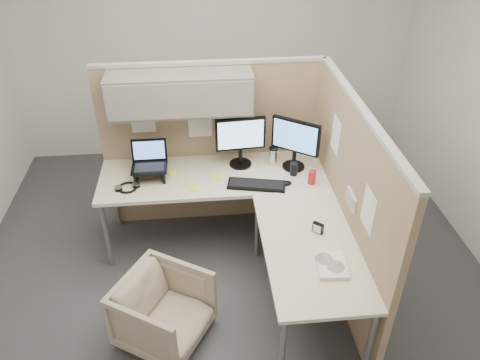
{
  "coord_description": "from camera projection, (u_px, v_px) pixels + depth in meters",
  "views": [
    {
      "loc": [
        -0.21,
        -2.9,
        2.99
      ],
      "look_at": [
        0.1,
        0.25,
        0.85
      ],
      "focal_mm": 35.0,
      "sensor_mm": 36.0,
      "label": 1
    }
  ],
  "objects": [
    {
      "name": "paper_stack",
      "position": [
        331.0,
        265.0,
        3.15
      ],
      "size": [
        0.22,
        0.27,
        0.03
      ],
      "rotation": [
        0.0,
        0.0,
        -0.08
      ],
      "color": "white",
      "rests_on": "desk"
    },
    {
      "name": "desk",
      "position": [
        244.0,
        205.0,
        3.81
      ],
      "size": [
        2.0,
        1.98,
        0.73
      ],
      "color": "beige",
      "rests_on": "ground"
    },
    {
      "name": "ground",
      "position": [
        231.0,
        277.0,
        4.08
      ],
      "size": [
        4.5,
        4.5,
        0.0
      ],
      "primitive_type": "plane",
      "color": "#37363B",
      "rests_on": "ground"
    },
    {
      "name": "laptop_station",
      "position": [
        150.0,
        165.0,
        4.0
      ],
      "size": [
        0.3,
        0.26,
        0.31
      ],
      "color": "black",
      "rests_on": "desk"
    },
    {
      "name": "sticky_note_a",
      "position": [
        194.0,
        189.0,
        3.92
      ],
      "size": [
        0.1,
        0.1,
        0.01
      ],
      "primitive_type": "cube",
      "rotation": [
        0.0,
        0.0,
        0.35
      ],
      "color": "#E6EA3D",
      "rests_on": "desk"
    },
    {
      "name": "travel_mug",
      "position": [
        273.0,
        156.0,
        4.2
      ],
      "size": [
        0.08,
        0.08,
        0.17
      ],
      "color": "silver",
      "rests_on": "desk"
    },
    {
      "name": "monitor_left",
      "position": [
        240.0,
        138.0,
        4.08
      ],
      "size": [
        0.44,
        0.2,
        0.47
      ],
      "rotation": [
        0.0,
        0.0,
        0.07
      ],
      "color": "black",
      "rests_on": "desk"
    },
    {
      "name": "soda_can_silver",
      "position": [
        294.0,
        169.0,
        4.07
      ],
      "size": [
        0.07,
        0.07,
        0.12
      ],
      "primitive_type": "cylinder",
      "color": "black",
      "rests_on": "desk"
    },
    {
      "name": "headphones",
      "position": [
        128.0,
        187.0,
        3.92
      ],
      "size": [
        0.2,
        0.2,
        0.03
      ],
      "rotation": [
        0.0,
        0.0,
        0.23
      ],
      "color": "black",
      "rests_on": "desk"
    },
    {
      "name": "soda_can_green",
      "position": [
        312.0,
        177.0,
        3.96
      ],
      "size": [
        0.07,
        0.07,
        0.12
      ],
      "primitive_type": "cylinder",
      "color": "#B21E1E",
      "rests_on": "desk"
    },
    {
      "name": "keyboard",
      "position": [
        256.0,
        185.0,
        3.95
      ],
      "size": [
        0.51,
        0.26,
        0.02
      ],
      "primitive_type": "cube",
      "rotation": [
        0.0,
        0.0,
        -0.22
      ],
      "color": "black",
      "rests_on": "desk"
    },
    {
      "name": "partition_right",
      "position": [
        346.0,
        200.0,
        3.64
      ],
      "size": [
        0.07,
        2.03,
        1.63
      ],
      "color": "#9C8566",
      "rests_on": "ground"
    },
    {
      "name": "partition_back",
      "position": [
        198.0,
        122.0,
        4.13
      ],
      "size": [
        2.0,
        0.36,
        1.63
      ],
      "color": "#9C8566",
      "rests_on": "ground"
    },
    {
      "name": "desk_clock",
      "position": [
        318.0,
        228.0,
        3.44
      ],
      "size": [
        0.08,
        0.08,
        0.08
      ],
      "rotation": [
        0.0,
        0.0,
        -0.74
      ],
      "color": "black",
      "rests_on": "desk"
    },
    {
      "name": "sticky_note_c",
      "position": [
        173.0,
        173.0,
        4.11
      ],
      "size": [
        0.09,
        0.09,
        0.01
      ],
      "primitive_type": "cube",
      "rotation": [
        0.0,
        0.0,
        0.16
      ],
      "color": "#E6EA3D",
      "rests_on": "desk"
    },
    {
      "name": "mouse",
      "position": [
        286.0,
        183.0,
        3.97
      ],
      "size": [
        0.09,
        0.06,
        0.03
      ],
      "primitive_type": "ellipsoid",
      "rotation": [
        0.0,
        0.0,
        0.05
      ],
      "color": "black",
      "rests_on": "desk"
    },
    {
      "name": "monitor_right",
      "position": [
        295.0,
        140.0,
        4.05
      ],
      "size": [
        0.38,
        0.28,
        0.47
      ],
      "rotation": [
        0.0,
        0.0,
        -0.61
      ],
      "color": "black",
      "rests_on": "desk"
    },
    {
      "name": "office_chair",
      "position": [
        163.0,
        308.0,
        3.41
      ],
      "size": [
        0.77,
        0.79,
        0.6
      ],
      "primitive_type": "imported",
      "rotation": [
        0.0,
        0.0,
        1.02
      ],
      "color": "#B9A693",
      "rests_on": "ground"
    },
    {
      "name": "sticky_note_d",
      "position": [
        218.0,
        177.0,
        4.07
      ],
      "size": [
        0.08,
        0.08,
        0.01
      ],
      "primitive_type": "cube",
      "rotation": [
        0.0,
        0.0,
        -0.07
      ],
      "color": "#E6EA3D",
      "rests_on": "desk"
    }
  ]
}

